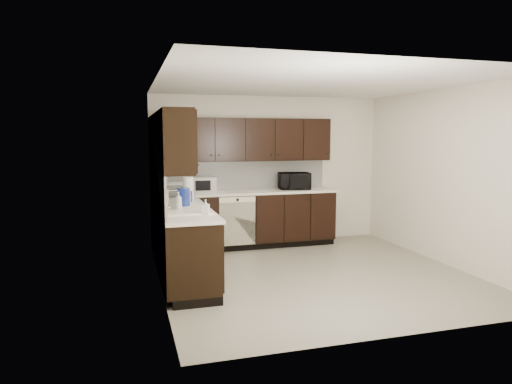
# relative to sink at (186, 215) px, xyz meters

# --- Properties ---
(floor) EXTENTS (4.00, 4.00, 0.00)m
(floor) POSITION_rel_sink_xyz_m (1.68, 0.01, -0.88)
(floor) COLOR gray
(floor) RESTS_ON ground
(ceiling) EXTENTS (4.00, 4.00, 0.00)m
(ceiling) POSITION_rel_sink_xyz_m (1.68, 0.01, 1.62)
(ceiling) COLOR white
(ceiling) RESTS_ON wall_back
(wall_back) EXTENTS (4.00, 0.02, 2.50)m
(wall_back) POSITION_rel_sink_xyz_m (1.68, 2.01, 0.37)
(wall_back) COLOR beige
(wall_back) RESTS_ON floor
(wall_left) EXTENTS (0.02, 4.00, 2.50)m
(wall_left) POSITION_rel_sink_xyz_m (-0.32, 0.01, 0.37)
(wall_left) COLOR beige
(wall_left) RESTS_ON floor
(wall_right) EXTENTS (0.02, 4.00, 2.50)m
(wall_right) POSITION_rel_sink_xyz_m (3.68, 0.01, 0.37)
(wall_right) COLOR beige
(wall_right) RESTS_ON floor
(wall_front) EXTENTS (4.00, 0.02, 2.50)m
(wall_front) POSITION_rel_sink_xyz_m (1.68, -1.99, 0.37)
(wall_front) COLOR beige
(wall_front) RESTS_ON floor
(lower_cabinets) EXTENTS (3.00, 2.80, 0.90)m
(lower_cabinets) POSITION_rel_sink_xyz_m (0.67, 1.12, -0.47)
(lower_cabinets) COLOR black
(lower_cabinets) RESTS_ON floor
(countertop) EXTENTS (3.03, 2.83, 0.04)m
(countertop) POSITION_rel_sink_xyz_m (0.67, 1.12, 0.04)
(countertop) COLOR silver
(countertop) RESTS_ON lower_cabinets
(backsplash) EXTENTS (3.00, 2.80, 0.48)m
(backsplash) POSITION_rel_sink_xyz_m (0.46, 1.33, 0.30)
(backsplash) COLOR white
(backsplash) RESTS_ON countertop
(upper_cabinets) EXTENTS (3.00, 2.80, 0.70)m
(upper_cabinets) POSITION_rel_sink_xyz_m (0.58, 1.22, 0.89)
(upper_cabinets) COLOR black
(upper_cabinets) RESTS_ON wall_back
(dishwasher) EXTENTS (0.58, 0.04, 0.78)m
(dishwasher) POSITION_rel_sink_xyz_m (0.98, 1.42, -0.33)
(dishwasher) COLOR #FAEECC
(dishwasher) RESTS_ON lower_cabinets
(sink) EXTENTS (0.54, 0.82, 0.42)m
(sink) POSITION_rel_sink_xyz_m (0.00, 0.00, 0.00)
(sink) COLOR #FAEECC
(sink) RESTS_ON countertop
(microwave) EXTENTS (0.56, 0.42, 0.28)m
(microwave) POSITION_rel_sink_xyz_m (2.03, 1.69, 0.20)
(microwave) COLOR black
(microwave) RESTS_ON countertop
(soap_bottle_a) EXTENTS (0.10, 0.10, 0.17)m
(soap_bottle_a) POSITION_rel_sink_xyz_m (0.17, -0.37, 0.15)
(soap_bottle_a) COLOR gray
(soap_bottle_a) RESTS_ON countertop
(soap_bottle_b) EXTENTS (0.11, 0.11, 0.23)m
(soap_bottle_b) POSITION_rel_sink_xyz_m (-0.09, 0.00, 0.17)
(soap_bottle_b) COLOR gray
(soap_bottle_b) RESTS_ON countertop
(toaster_oven) EXTENTS (0.42, 0.34, 0.24)m
(toaster_oven) POSITION_rel_sink_xyz_m (0.51, 1.72, 0.18)
(toaster_oven) COLOR #ACADAF
(toaster_oven) RESTS_ON countertop
(storage_bin) EXTENTS (0.54, 0.44, 0.19)m
(storage_bin) POSITION_rel_sink_xyz_m (-0.04, 1.36, 0.15)
(storage_bin) COLOR silver
(storage_bin) RESTS_ON countertop
(blue_pitcher) EXTENTS (0.21, 0.21, 0.24)m
(blue_pitcher) POSITION_rel_sink_xyz_m (-0.00, 0.24, 0.18)
(blue_pitcher) COLOR #102698
(blue_pitcher) RESTS_ON countertop
(teal_tumbler) EXTENTS (0.10, 0.10, 0.18)m
(teal_tumbler) POSITION_rel_sink_xyz_m (0.12, 1.36, 0.15)
(teal_tumbler) COLOR #0B7E7C
(teal_tumbler) RESTS_ON countertop
(paper_towel_roll) EXTENTS (0.17, 0.17, 0.33)m
(paper_towel_roll) POSITION_rel_sink_xyz_m (0.13, 0.78, 0.23)
(paper_towel_roll) COLOR white
(paper_towel_roll) RESTS_ON countertop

